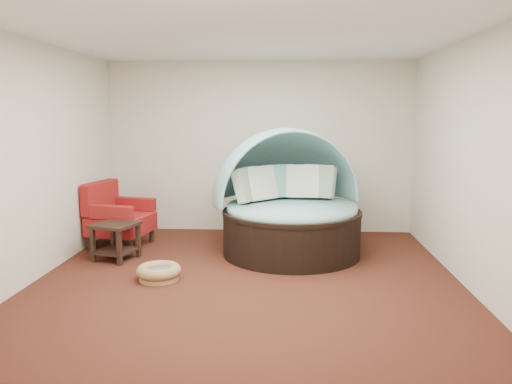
# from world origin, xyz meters

# --- Properties ---
(floor) EXTENTS (5.00, 5.00, 0.00)m
(floor) POSITION_xyz_m (0.00, 0.00, 0.00)
(floor) COLOR #451F13
(floor) RESTS_ON ground
(wall_back) EXTENTS (5.00, 0.00, 5.00)m
(wall_back) POSITION_xyz_m (0.00, 2.50, 1.40)
(wall_back) COLOR beige
(wall_back) RESTS_ON floor
(wall_front) EXTENTS (5.00, 0.00, 5.00)m
(wall_front) POSITION_xyz_m (0.00, -2.50, 1.40)
(wall_front) COLOR beige
(wall_front) RESTS_ON floor
(wall_left) EXTENTS (0.00, 5.00, 5.00)m
(wall_left) POSITION_xyz_m (-2.50, 0.00, 1.40)
(wall_left) COLOR beige
(wall_left) RESTS_ON floor
(wall_right) EXTENTS (0.00, 5.00, 5.00)m
(wall_right) POSITION_xyz_m (2.50, 0.00, 1.40)
(wall_right) COLOR beige
(wall_right) RESTS_ON floor
(ceiling) EXTENTS (5.00, 5.00, 0.00)m
(ceiling) POSITION_xyz_m (0.00, 0.00, 2.80)
(ceiling) COLOR white
(ceiling) RESTS_ON wall_back
(canopy_daybed) EXTENTS (2.52, 2.48, 1.77)m
(canopy_daybed) POSITION_xyz_m (0.48, 1.18, 0.82)
(canopy_daybed) COLOR black
(canopy_daybed) RESTS_ON floor
(pet_basket) EXTENTS (0.67, 0.67, 0.18)m
(pet_basket) POSITION_xyz_m (-1.05, -0.14, 0.10)
(pet_basket) COLOR olive
(pet_basket) RESTS_ON floor
(red_armchair) EXTENTS (0.96, 0.96, 0.96)m
(red_armchair) POSITION_xyz_m (-2.06, 1.36, 0.44)
(red_armchair) COLOR black
(red_armchair) RESTS_ON floor
(side_table) EXTENTS (0.66, 0.66, 0.50)m
(side_table) POSITION_xyz_m (-1.84, 0.65, 0.32)
(side_table) COLOR black
(side_table) RESTS_ON floor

